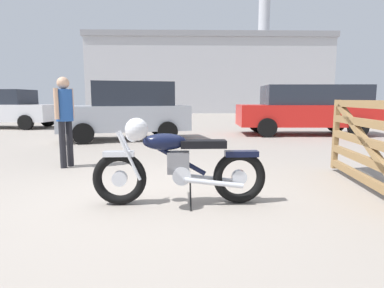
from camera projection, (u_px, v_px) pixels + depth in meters
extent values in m
plane|color=gray|center=(153.00, 195.00, 4.29)|extent=(80.00, 80.00, 0.00)
torus|color=black|center=(120.00, 179.00, 3.87)|extent=(0.64, 0.13, 0.64)
cylinder|color=silver|center=(120.00, 179.00, 3.87)|extent=(0.18, 0.09, 0.18)
torus|color=black|center=(239.00, 177.00, 3.93)|extent=(0.64, 0.13, 0.64)
cylinder|color=silver|center=(239.00, 177.00, 3.93)|extent=(0.18, 0.09, 0.18)
cube|color=silver|center=(119.00, 154.00, 3.83)|extent=(0.36, 0.14, 0.06)
cube|color=black|center=(241.00, 154.00, 3.89)|extent=(0.40, 0.14, 0.07)
cylinder|color=silver|center=(129.00, 156.00, 3.76)|extent=(0.29, 0.04, 0.58)
cylinder|color=silver|center=(131.00, 154.00, 3.91)|extent=(0.29, 0.04, 0.58)
sphere|color=silver|center=(133.00, 135.00, 3.80)|extent=(0.17, 0.17, 0.17)
cylinder|color=silver|center=(140.00, 129.00, 3.80)|extent=(0.05, 0.62, 0.03)
sphere|color=silver|center=(137.00, 129.00, 3.50)|extent=(0.25, 0.25, 0.25)
cylinder|color=black|center=(174.00, 157.00, 3.86)|extent=(0.76, 0.08, 0.47)
ellipsoid|color=black|center=(165.00, 142.00, 3.83)|extent=(0.53, 0.24, 0.20)
cube|color=black|center=(203.00, 144.00, 3.86)|extent=(0.55, 0.22, 0.09)
cube|color=slate|center=(178.00, 162.00, 3.87)|extent=(0.27, 0.19, 0.26)
cylinder|color=silver|center=(182.00, 175.00, 3.90)|extent=(0.23, 0.21, 0.22)
cylinder|color=silver|center=(214.00, 183.00, 3.82)|extent=(0.70, 0.08, 0.14)
cylinder|color=silver|center=(212.00, 179.00, 4.02)|extent=(0.70, 0.08, 0.14)
cylinder|color=black|center=(190.00, 195.00, 3.76)|extent=(0.03, 0.24, 0.33)
cube|color=olive|center=(336.00, 134.00, 5.67)|extent=(0.09, 0.11, 1.20)
cube|color=olive|center=(365.00, 179.00, 4.55)|extent=(0.44, 2.38, 0.11)
cube|color=olive|center=(366.00, 161.00, 4.51)|extent=(0.44, 2.38, 0.11)
cube|color=olive|center=(367.00, 142.00, 4.48)|extent=(0.44, 2.38, 0.11)
cube|color=olive|center=(369.00, 123.00, 4.44)|extent=(0.44, 2.38, 0.11)
cube|color=olive|center=(370.00, 104.00, 4.41)|extent=(0.44, 2.38, 0.11)
cube|color=olive|center=(367.00, 144.00, 4.48)|extent=(0.41, 2.18, 1.08)
cylinder|color=black|center=(63.00, 145.00, 5.93)|extent=(0.12, 0.12, 0.86)
cylinder|color=black|center=(70.00, 144.00, 6.10)|extent=(0.12, 0.12, 0.86)
cylinder|color=#234C93|center=(64.00, 105.00, 5.92)|extent=(0.30, 0.30, 0.58)
cylinder|color=tan|center=(56.00, 104.00, 5.74)|extent=(0.08, 0.08, 0.55)
cylinder|color=tan|center=(71.00, 103.00, 6.09)|extent=(0.08, 0.08, 0.55)
sphere|color=tan|center=(63.00, 83.00, 5.86)|extent=(0.22, 0.22, 0.22)
cylinder|color=black|center=(267.00, 128.00, 10.77)|extent=(0.66, 0.27, 0.64)
cylinder|color=black|center=(258.00, 124.00, 12.51)|extent=(0.66, 0.27, 0.64)
cylinder|color=black|center=(358.00, 128.00, 10.71)|extent=(0.66, 0.27, 0.64)
cylinder|color=black|center=(336.00, 124.00, 12.45)|extent=(0.66, 0.27, 0.64)
cube|color=red|center=(304.00, 115.00, 11.56)|extent=(4.85, 2.20, 0.74)
cube|color=#232833|center=(314.00, 95.00, 11.45)|extent=(3.64, 1.93, 0.68)
cylinder|color=black|center=(83.00, 134.00, 9.09)|extent=(0.62, 0.30, 0.60)
cylinder|color=black|center=(86.00, 129.00, 10.66)|extent=(0.62, 0.30, 0.60)
cylinder|color=black|center=(168.00, 131.00, 9.71)|extent=(0.62, 0.30, 0.60)
cylinder|color=black|center=(159.00, 127.00, 11.28)|extent=(0.62, 0.30, 0.60)
cube|color=#ADB2BC|center=(125.00, 118.00, 10.13)|extent=(4.13, 2.33, 0.76)
cube|color=#232833|center=(132.00, 94.00, 10.09)|extent=(2.64, 1.93, 0.72)
cylinder|color=black|center=(48.00, 120.00, 15.03)|extent=(0.64, 0.30, 0.62)
cylinder|color=black|center=(26.00, 122.00, 13.33)|extent=(0.64, 0.30, 0.62)
cube|color=silver|center=(8.00, 113.00, 14.25)|extent=(4.43, 2.39, 0.72)
cube|color=#232833|center=(6.00, 97.00, 14.16)|extent=(2.23, 1.87, 0.64)
cube|color=#B2B2B7|center=(208.00, 78.00, 32.50)|extent=(22.51, 9.24, 6.65)
cube|color=gray|center=(208.00, 42.00, 32.01)|extent=(22.82, 9.56, 0.50)
cylinder|color=#B2B2B7|center=(265.00, 3.00, 31.63)|extent=(1.10, 1.10, 7.92)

